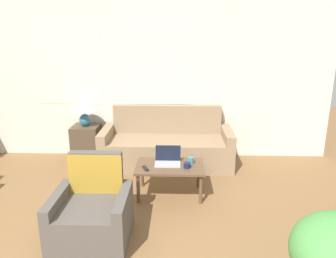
# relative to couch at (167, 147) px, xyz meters

# --- Properties ---
(wall_back) EXTENTS (6.97, 0.06, 2.60)m
(wall_back) POSITION_rel_couch_xyz_m (-0.79, 0.42, 1.03)
(wall_back) COLOR silver
(wall_back) RESTS_ON ground_plane
(couch) EXTENTS (2.06, 0.81, 0.91)m
(couch) POSITION_rel_couch_xyz_m (0.00, 0.00, 0.00)
(couch) COLOR #937A5B
(couch) RESTS_ON ground_plane
(armchair) EXTENTS (0.76, 0.71, 0.85)m
(armchair) POSITION_rel_couch_xyz_m (-0.69, -2.05, -0.02)
(armchair) COLOR #514C47
(armchair) RESTS_ON ground_plane
(side_table) EXTENTS (0.43, 0.43, 0.59)m
(side_table) POSITION_rel_couch_xyz_m (-1.33, 0.10, 0.02)
(side_table) COLOR #4C3D2D
(side_table) RESTS_ON ground_plane
(table_lamp) EXTENTS (0.39, 0.39, 0.45)m
(table_lamp) POSITION_rel_couch_xyz_m (-1.33, 0.10, 0.62)
(table_lamp) COLOR teal
(table_lamp) RESTS_ON side_table
(coffee_table) EXTENTS (0.88, 0.56, 0.41)m
(coffee_table) POSITION_rel_couch_xyz_m (0.08, -1.08, 0.08)
(coffee_table) COLOR brown
(coffee_table) RESTS_ON ground_plane
(laptop) EXTENTS (0.33, 0.26, 0.22)m
(laptop) POSITION_rel_couch_xyz_m (0.05, -1.01, 0.18)
(laptop) COLOR #B7B7BC
(laptop) RESTS_ON coffee_table
(cup_navy) EXTENTS (0.09, 0.09, 0.07)m
(cup_navy) POSITION_rel_couch_xyz_m (0.30, -1.15, 0.17)
(cup_navy) COLOR #191E4C
(cup_navy) RESTS_ON coffee_table
(cup_yellow) EXTENTS (0.08, 0.08, 0.08)m
(cup_yellow) POSITION_rel_couch_xyz_m (0.35, -1.00, 0.17)
(cup_yellow) COLOR teal
(cup_yellow) RESTS_ON coffee_table
(tv_remote) EXTENTS (0.10, 0.16, 0.02)m
(tv_remote) POSITION_rel_couch_xyz_m (-0.22, -1.20, 0.14)
(tv_remote) COLOR black
(tv_remote) RESTS_ON coffee_table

